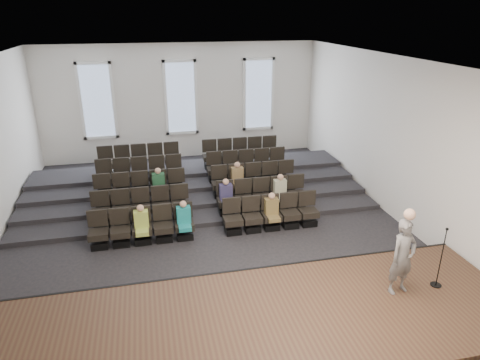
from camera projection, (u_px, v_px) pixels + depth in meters
name	position (u px, v px, depth m)	size (l,w,h in m)	color
ground	(206.00, 226.00, 13.30)	(14.00, 14.00, 0.00)	black
ceiling	(201.00, 60.00, 11.45)	(12.00, 14.00, 0.02)	white
wall_back	(181.00, 102.00, 18.74)	(12.00, 0.04, 5.00)	silver
wall_front	(275.00, 297.00, 6.02)	(12.00, 0.04, 5.00)	silver
wall_right	(391.00, 137.00, 13.60)	(0.04, 14.00, 5.00)	silver
stage	(243.00, 332.00, 8.59)	(11.80, 3.60, 0.50)	#422E1C
stage_lip	(227.00, 281.00, 10.19)	(11.80, 0.06, 0.52)	black
risers	(194.00, 183.00, 16.11)	(11.80, 4.80, 0.60)	black
seating_rows	(199.00, 187.00, 14.45)	(6.80, 4.70, 1.67)	black
windows	(181.00, 98.00, 18.60)	(8.44, 0.10, 3.24)	white
audience	(216.00, 198.00, 13.35)	(4.85, 2.64, 1.10)	#A4B849
speaker	(403.00, 257.00, 9.12)	(0.63, 0.41, 1.72)	#615E5C
mic_stand	(439.00, 269.00, 9.46)	(0.24, 0.24, 1.46)	black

